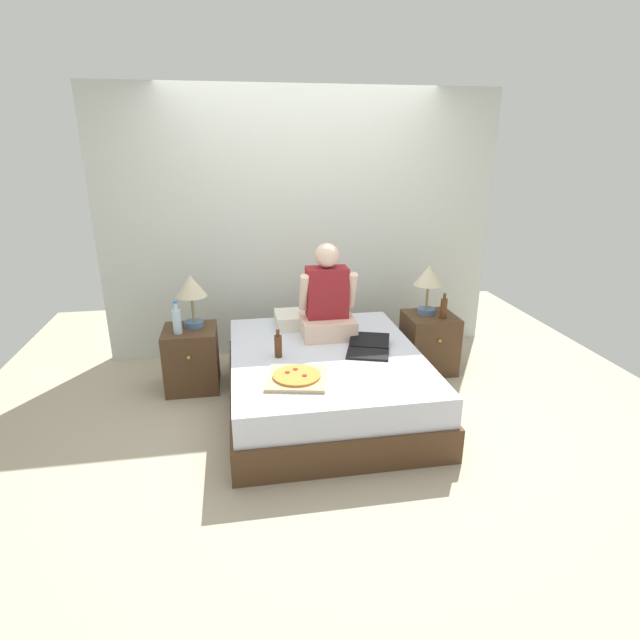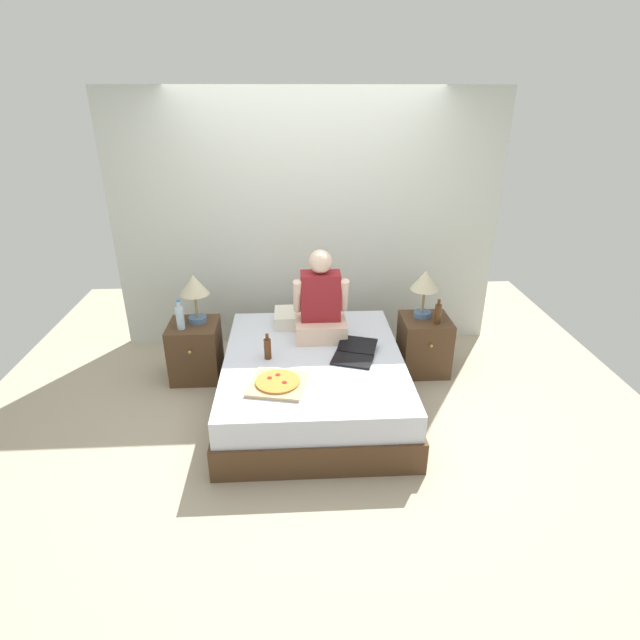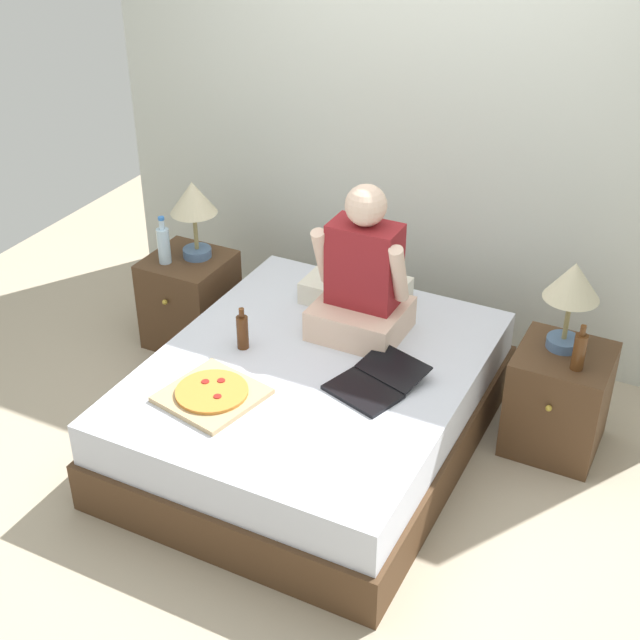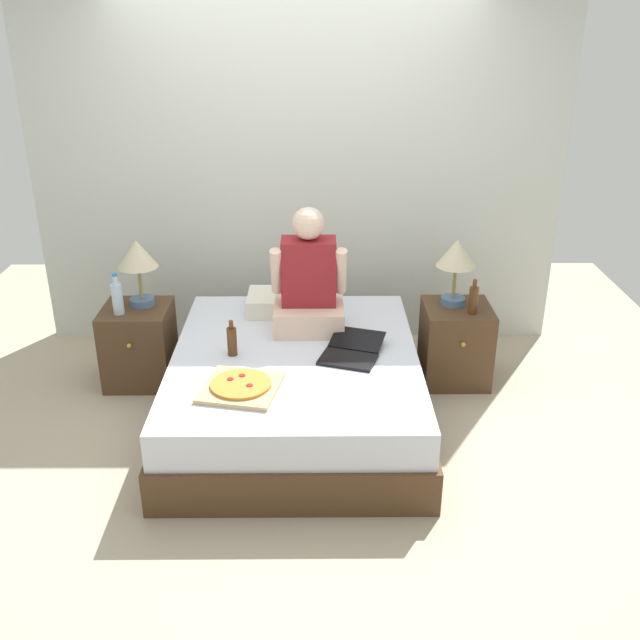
{
  "view_description": "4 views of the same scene",
  "coord_description": "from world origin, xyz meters",
  "px_view_note": "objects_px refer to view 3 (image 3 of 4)",
  "views": [
    {
      "loc": [
        -0.65,
        -3.51,
        2.0
      ],
      "look_at": [
        -0.08,
        -0.19,
        0.8
      ],
      "focal_mm": 28.0,
      "sensor_mm": 36.0,
      "label": 1
    },
    {
      "loc": [
        -0.14,
        -3.59,
        2.44
      ],
      "look_at": [
        0.05,
        -0.0,
        0.79
      ],
      "focal_mm": 28.0,
      "sensor_mm": 36.0,
      "label": 2
    },
    {
      "loc": [
        1.61,
        -3.1,
        2.85
      ],
      "look_at": [
        0.09,
        -0.1,
        0.79
      ],
      "focal_mm": 50.0,
      "sensor_mm": 36.0,
      "label": 3
    },
    {
      "loc": [
        0.12,
        -3.79,
        2.38
      ],
      "look_at": [
        0.15,
        -0.01,
        0.69
      ],
      "focal_mm": 40.0,
      "sensor_mm": 36.0,
      "label": 4
    }
  ],
  "objects_px": {
    "nightstand_left": "(190,300)",
    "lamp_on_right_nightstand": "(573,287)",
    "beer_bottle": "(579,351)",
    "nightstand_right": "(558,400)",
    "bed": "(313,405)",
    "water_bottle": "(164,244)",
    "lamp_on_left_nightstand": "(193,203)",
    "laptop": "(373,384)",
    "pizza_box": "(212,394)",
    "person_seated": "(363,281)",
    "beer_bottle_on_bed": "(242,331)"
  },
  "relations": [
    {
      "from": "nightstand_left",
      "to": "lamp_on_right_nightstand",
      "type": "height_order",
      "value": "lamp_on_right_nightstand"
    },
    {
      "from": "nightstand_left",
      "to": "beer_bottle",
      "type": "height_order",
      "value": "beer_bottle"
    },
    {
      "from": "nightstand_right",
      "to": "beer_bottle",
      "type": "xyz_separation_m",
      "value": [
        0.07,
        -0.1,
        0.36
      ]
    },
    {
      "from": "nightstand_right",
      "to": "beer_bottle",
      "type": "relative_size",
      "value": 2.33
    },
    {
      "from": "bed",
      "to": "water_bottle",
      "type": "distance_m",
      "value": 1.3
    },
    {
      "from": "bed",
      "to": "lamp_on_left_nightstand",
      "type": "bearing_deg",
      "value": 150.64
    },
    {
      "from": "beer_bottle",
      "to": "lamp_on_right_nightstand",
      "type": "bearing_deg",
      "value": 123.69
    },
    {
      "from": "nightstand_left",
      "to": "laptop",
      "type": "relative_size",
      "value": 1.09
    },
    {
      "from": "nightstand_right",
      "to": "bed",
      "type": "bearing_deg",
      "value": -153.68
    },
    {
      "from": "bed",
      "to": "laptop",
      "type": "bearing_deg",
      "value": -7.02
    },
    {
      "from": "water_bottle",
      "to": "laptop",
      "type": "height_order",
      "value": "water_bottle"
    },
    {
      "from": "water_bottle",
      "to": "lamp_on_right_nightstand",
      "type": "xyz_separation_m",
      "value": [
        2.19,
        0.14,
        0.22
      ]
    },
    {
      "from": "nightstand_left",
      "to": "water_bottle",
      "type": "distance_m",
      "value": 0.4
    },
    {
      "from": "water_bottle",
      "to": "laptop",
      "type": "xyz_separation_m",
      "value": [
        1.48,
        -0.48,
        -0.16
      ]
    },
    {
      "from": "nightstand_left",
      "to": "water_bottle",
      "type": "xyz_separation_m",
      "value": [
        -0.08,
        -0.09,
        0.38
      ]
    },
    {
      "from": "nightstand_left",
      "to": "nightstand_right",
      "type": "height_order",
      "value": "same"
    },
    {
      "from": "water_bottle",
      "to": "pizza_box",
      "type": "bearing_deg",
      "value": -45.31
    },
    {
      "from": "nightstand_left",
      "to": "person_seated",
      "type": "relative_size",
      "value": 0.69
    },
    {
      "from": "lamp_on_left_nightstand",
      "to": "laptop",
      "type": "distance_m",
      "value": 1.54
    },
    {
      "from": "nightstand_left",
      "to": "beer_bottle",
      "type": "xyz_separation_m",
      "value": [
        2.21,
        -0.1,
        0.36
      ]
    },
    {
      "from": "lamp_on_left_nightstand",
      "to": "nightstand_right",
      "type": "height_order",
      "value": "lamp_on_left_nightstand"
    },
    {
      "from": "beer_bottle",
      "to": "beer_bottle_on_bed",
      "type": "xyz_separation_m",
      "value": [
        -1.51,
        -0.45,
        -0.07
      ]
    },
    {
      "from": "bed",
      "to": "nightstand_right",
      "type": "xyz_separation_m",
      "value": [
        1.07,
        0.53,
        0.04
      ]
    },
    {
      "from": "pizza_box",
      "to": "beer_bottle_on_bed",
      "type": "xyz_separation_m",
      "value": [
        -0.09,
        0.42,
        0.07
      ]
    },
    {
      "from": "beer_bottle",
      "to": "pizza_box",
      "type": "relative_size",
      "value": 0.49
    },
    {
      "from": "lamp_on_left_nightstand",
      "to": "person_seated",
      "type": "bearing_deg",
      "value": -10.24
    },
    {
      "from": "pizza_box",
      "to": "lamp_on_right_nightstand",
      "type": "bearing_deg",
      "value": 37.59
    },
    {
      "from": "lamp_on_left_nightstand",
      "to": "beer_bottle_on_bed",
      "type": "height_order",
      "value": "lamp_on_left_nightstand"
    },
    {
      "from": "water_bottle",
      "to": "laptop",
      "type": "relative_size",
      "value": 0.56
    },
    {
      "from": "beer_bottle",
      "to": "person_seated",
      "type": "bearing_deg",
      "value": -177.28
    },
    {
      "from": "lamp_on_left_nightstand",
      "to": "beer_bottle_on_bed",
      "type": "bearing_deg",
      "value": -42.32
    },
    {
      "from": "nightstand_left",
      "to": "beer_bottle_on_bed",
      "type": "bearing_deg",
      "value": -38.2
    },
    {
      "from": "beer_bottle",
      "to": "laptop",
      "type": "relative_size",
      "value": 0.47
    },
    {
      "from": "pizza_box",
      "to": "nightstand_left",
      "type": "bearing_deg",
      "value": 129.16
    },
    {
      "from": "lamp_on_right_nightstand",
      "to": "pizza_box",
      "type": "distance_m",
      "value": 1.71
    },
    {
      "from": "nightstand_left",
      "to": "person_seated",
      "type": "bearing_deg",
      "value": -7.45
    },
    {
      "from": "bed",
      "to": "laptop",
      "type": "xyz_separation_m",
      "value": [
        0.33,
        -0.04,
        0.26
      ]
    },
    {
      "from": "nightstand_right",
      "to": "person_seated",
      "type": "height_order",
      "value": "person_seated"
    },
    {
      "from": "bed",
      "to": "beer_bottle",
      "type": "relative_size",
      "value": 8.0
    },
    {
      "from": "lamp_on_left_nightstand",
      "to": "water_bottle",
      "type": "relative_size",
      "value": 1.63
    },
    {
      "from": "nightstand_right",
      "to": "lamp_on_right_nightstand",
      "type": "height_order",
      "value": "lamp_on_right_nightstand"
    },
    {
      "from": "lamp_on_right_nightstand",
      "to": "pizza_box",
      "type": "bearing_deg",
      "value": -142.41
    },
    {
      "from": "nightstand_left",
      "to": "nightstand_right",
      "type": "distance_m",
      "value": 2.14
    },
    {
      "from": "lamp_on_left_nightstand",
      "to": "lamp_on_right_nightstand",
      "type": "distance_m",
      "value": 2.07
    },
    {
      "from": "lamp_on_left_nightstand",
      "to": "water_bottle",
      "type": "distance_m",
      "value": 0.28
    },
    {
      "from": "beer_bottle",
      "to": "water_bottle",
      "type": "bearing_deg",
      "value": 179.75
    },
    {
      "from": "laptop",
      "to": "pizza_box",
      "type": "height_order",
      "value": "laptop"
    },
    {
      "from": "person_seated",
      "to": "pizza_box",
      "type": "relative_size",
      "value": 1.65
    },
    {
      "from": "water_bottle",
      "to": "beer_bottle_on_bed",
      "type": "relative_size",
      "value": 1.25
    },
    {
      "from": "beer_bottle_on_bed",
      "to": "water_bottle",
      "type": "bearing_deg",
      "value": 149.45
    }
  ]
}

